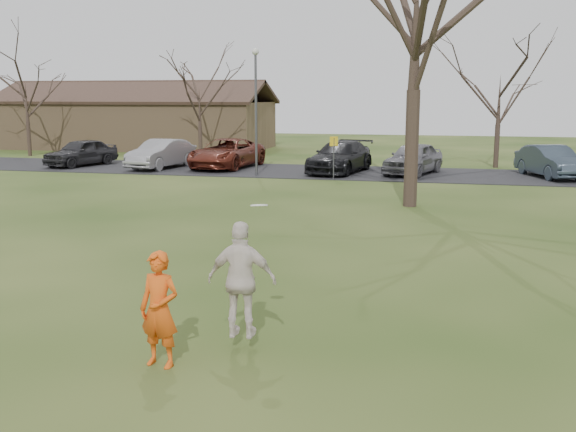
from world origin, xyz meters
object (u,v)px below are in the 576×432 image
(car_0, at_px, (81,152))
(car_1, at_px, (161,154))
(car_5, at_px, (551,161))
(car_2, at_px, (227,153))
(catching_play, at_px, (242,280))
(player_defender, at_px, (159,309))
(car_4, at_px, (413,158))
(big_tree, at_px, (416,8))
(car_3, at_px, (340,157))
(lamp_post, at_px, (256,96))
(building, at_px, (137,123))

(car_0, height_order, car_1, car_1)
(car_0, bearing_deg, car_5, 17.96)
(car_2, xyz_separation_m, catching_play, (8.74, -25.33, 0.31))
(player_defender, height_order, car_5, player_defender)
(car_2, xyz_separation_m, car_4, (10.23, -0.63, 0.00))
(big_tree, bearing_deg, catching_play, -97.18)
(player_defender, distance_m, car_0, 30.10)
(car_4, height_order, car_5, car_4)
(catching_play, xyz_separation_m, big_tree, (1.86, 14.75, 5.85))
(car_3, distance_m, catching_play, 24.72)
(car_4, bearing_deg, car_2, -165.81)
(player_defender, bearing_deg, lamp_post, 111.61)
(car_2, height_order, lamp_post, lamp_post)
(big_tree, bearing_deg, building, 133.73)
(car_1, xyz_separation_m, car_5, (20.31, 0.49, -0.01))
(player_defender, distance_m, big_tree, 17.03)
(car_1, bearing_deg, big_tree, -24.21)
(big_tree, bearing_deg, car_4, 92.14)
(car_0, xyz_separation_m, car_5, (25.32, 0.35, 0.01))
(car_0, bearing_deg, car_3, 17.69)
(catching_play, bearing_deg, lamp_post, 105.44)
(car_5, bearing_deg, player_defender, -128.80)
(car_4, distance_m, lamp_post, 8.60)
(car_1, distance_m, catching_play, 27.23)
(car_4, bearing_deg, car_1, -160.80)
(car_0, distance_m, catching_play, 29.92)
(player_defender, xyz_separation_m, lamp_post, (-5.13, 23.14, 3.09))
(car_3, xyz_separation_m, catching_play, (2.27, -24.61, 0.31))
(car_1, bearing_deg, car_2, 26.01)
(car_2, bearing_deg, player_defender, -67.39)
(big_tree, bearing_deg, car_0, 152.96)
(car_1, xyz_separation_m, car_4, (13.68, 0.36, 0.02))
(player_defender, relative_size, car_4, 0.37)
(car_1, height_order, car_4, car_4)
(player_defender, bearing_deg, big_tree, 88.71)
(car_5, xyz_separation_m, catching_play, (-8.11, -24.83, 0.33))
(car_0, xyz_separation_m, building, (-2.94, 13.27, 1.13))
(car_5, bearing_deg, car_4, 161.85)
(catching_play, xyz_separation_m, building, (-20.14, 37.75, 0.78))
(car_1, distance_m, building, 15.62)
(car_2, distance_m, catching_play, 26.80)
(car_2, distance_m, big_tree, 16.19)
(car_0, xyz_separation_m, car_3, (14.93, 0.14, 0.03))
(car_5, relative_size, building, 0.23)
(car_0, bearing_deg, lamp_post, 5.77)
(car_3, height_order, car_4, car_4)
(car_3, bearing_deg, building, 154.40)
(catching_play, bearing_deg, player_defender, -138.66)
(car_0, height_order, car_3, car_3)
(catching_play, height_order, big_tree, big_tree)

